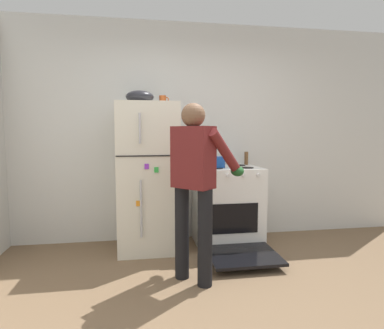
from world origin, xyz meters
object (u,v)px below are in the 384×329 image
(stove_range, at_px, (228,207))
(red_pot, at_px, (216,162))
(mixing_bowl, at_px, (140,97))
(coffee_mug, at_px, (163,100))
(refrigerator, at_px, (148,177))
(pepper_mill, at_px, (246,158))
(person_cook, at_px, (196,176))

(stove_range, bearing_deg, red_pot, -168.76)
(red_pot, bearing_deg, mixing_bowl, 176.69)
(coffee_mug, bearing_deg, refrigerator, -164.60)
(refrigerator, height_order, pepper_mill, refrigerator)
(person_cook, bearing_deg, mixing_bowl, 117.83)
(refrigerator, distance_m, red_pot, 0.80)
(red_pot, distance_m, mixing_bowl, 1.14)
(coffee_mug, height_order, mixing_bowl, mixing_bowl)
(refrigerator, height_order, stove_range, refrigerator)
(refrigerator, xyz_separation_m, mixing_bowl, (-0.08, 0.00, 0.91))
(red_pot, bearing_deg, coffee_mug, 170.57)
(stove_range, relative_size, coffee_mug, 11.09)
(mixing_bowl, bearing_deg, red_pot, -3.31)
(coffee_mug, bearing_deg, person_cook, -77.25)
(red_pot, xyz_separation_m, coffee_mug, (-0.60, 0.10, 0.72))
(stove_range, bearing_deg, coffee_mug, 174.88)
(person_cook, relative_size, coffee_mug, 14.28)
(red_pot, bearing_deg, stove_range, 11.24)
(person_cook, bearing_deg, stove_range, 58.49)
(refrigerator, xyz_separation_m, pepper_mill, (1.24, 0.20, 0.19))
(stove_range, distance_m, pepper_mill, 0.68)
(coffee_mug, distance_m, pepper_mill, 1.28)
(refrigerator, bearing_deg, pepper_mill, 9.14)
(red_pot, distance_m, pepper_mill, 0.52)
(refrigerator, height_order, person_cook, refrigerator)
(refrigerator, xyz_separation_m, person_cook, (0.40, -0.91, 0.12))
(person_cook, relative_size, mixing_bowl, 5.14)
(stove_range, distance_m, red_pot, 0.57)
(mixing_bowl, bearing_deg, refrigerator, -0.22)
(mixing_bowl, bearing_deg, coffee_mug, 10.78)
(refrigerator, relative_size, stove_range, 1.35)
(red_pot, height_order, coffee_mug, coffee_mug)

